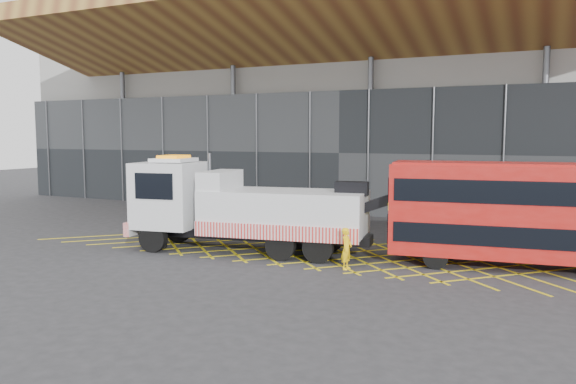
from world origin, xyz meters
The scene contains 6 objects.
ground_plane centered at (0.00, 0.00, 0.00)m, with size 120.00×120.00×0.00m, color #2A2A2C.
road_markings centered at (4.80, 0.00, 0.01)m, with size 26.36×7.16×0.01m.
construction_building centered at (1.92, 18.40, 8.98)m, with size 55.00×23.97×18.00m.
recovery_truck centered at (2.11, -1.69, 1.99)m, with size 12.44×4.45×4.31m.
bus_towed centered at (13.67, 0.08, 2.28)m, with size 10.29×3.57×4.10m.
worker centered at (7.54, -2.82, 0.81)m, with size 0.59×0.39×1.61m, color yellow.
Camera 1 is at (14.58, -22.95, 5.14)m, focal length 35.00 mm.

